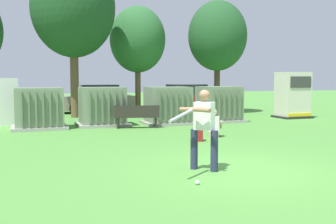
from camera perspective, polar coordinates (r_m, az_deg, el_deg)
name	(u,v)px	position (r m, az deg, el deg)	size (l,w,h in m)	color
ground_plane	(233,170)	(9.07, 9.03, -7.99)	(96.00, 96.00, 0.00)	#51933D
transformer_west	(39,109)	(16.80, -17.54, 0.40)	(2.10, 1.70, 1.62)	#9E9B93
transformer_mid_west	(102,107)	(17.29, -9.15, 0.68)	(2.10, 1.70, 1.62)	#9E9B93
transformer_mid_east	(168,106)	(17.70, 0.00, 0.83)	(2.10, 1.70, 1.62)	#9E9B93
transformer_east	(219,105)	(18.83, 7.13, 1.03)	(2.10, 1.70, 1.62)	#9E9B93
generator_enclosure	(293,95)	(21.53, 16.98, 2.24)	(1.60, 1.40, 2.30)	#262626
park_bench	(137,115)	(16.31, -4.37, -0.40)	(1.84, 0.75, 0.92)	#2D2823
batter	(203,126)	(8.76, 4.91, -1.92)	(1.39, 1.24, 1.74)	#282D4C
sports_ball	(197,182)	(7.77, 4.11, -9.75)	(0.09, 0.09, 0.09)	white
seated_spectator	(214,126)	(13.96, 6.42, -1.94)	(0.67, 0.79, 0.96)	tan
backpack	(199,134)	(13.02, 4.37, -3.12)	(0.36, 0.38, 0.44)	maroon
tree_center_left	(73,8)	(21.60, -13.08, 13.92)	(4.19, 4.19, 8.00)	brown
tree_center_right	(138,40)	(24.00, -4.25, 10.01)	(3.21, 3.21, 6.14)	brown
tree_right	(217,36)	(23.83, 6.91, 10.45)	(3.35, 3.35, 6.39)	#4C3828
parked_car_left_of_center	(97,100)	(24.19, -9.81, 1.72)	(4.28, 2.07, 1.62)	gray
parked_car_right_of_center	(185,98)	(25.31, 2.38, 1.91)	(4.37, 2.28, 1.62)	maroon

